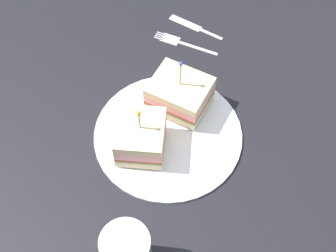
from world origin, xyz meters
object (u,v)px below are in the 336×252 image
object	(u,v)px
sandwich_half_back	(180,94)
fork	(179,42)
plate	(168,134)
sandwich_half_front	(141,137)
knife	(193,26)

from	to	relation	value
sandwich_half_back	fork	size ratio (longest dim) A/B	0.89
fork	plate	bearing A→B (deg)	-83.65
plate	fork	bearing A→B (deg)	96.35
sandwich_half_back	plate	bearing A→B (deg)	-96.15
sandwich_half_front	knife	xyz separation A→B (cm)	(3.40, 29.82, -3.67)
fork	knife	xyz separation A→B (cm)	(2.04, 4.79, 0.00)
plate	sandwich_half_back	size ratio (longest dim) A/B	2.18
knife	plate	bearing A→B (deg)	-89.22
sandwich_half_back	knife	xyz separation A→B (cm)	(-1.06, 19.81, -3.53)
sandwich_half_back	fork	bearing A→B (deg)	101.64
sandwich_half_back	fork	distance (cm)	15.74
sandwich_half_front	fork	xyz separation A→B (cm)	(1.37, 25.03, -3.67)
sandwich_half_front	sandwich_half_back	world-z (taller)	sandwich_half_back
plate	sandwich_half_front	distance (cm)	6.14
plate	fork	world-z (taller)	plate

